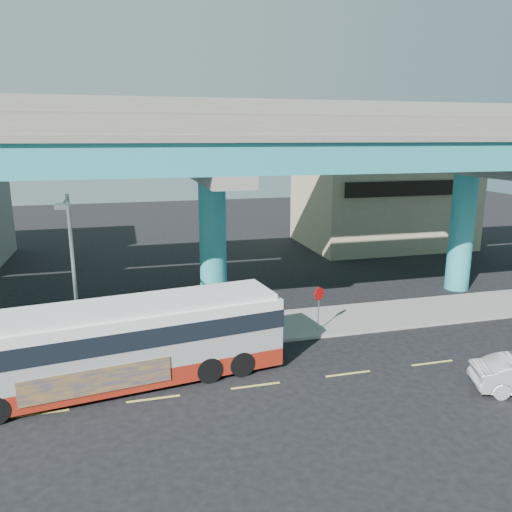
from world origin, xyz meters
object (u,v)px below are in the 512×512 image
object	(u,v)px
street_lamp	(71,256)
stop_sign	(319,300)
transit_bus	(121,341)
parked_car	(43,333)

from	to	relation	value
street_lamp	stop_sign	bearing A→B (deg)	3.66
transit_bus	parked_car	world-z (taller)	transit_bus
parked_car	stop_sign	world-z (taller)	stop_sign
transit_bus	street_lamp	world-z (taller)	street_lamp
street_lamp	stop_sign	xyz separation A→B (m)	(11.31, 0.72, -3.10)
stop_sign	parked_car	bearing A→B (deg)	171.66
parked_car	street_lamp	xyz separation A→B (m)	(1.76, -2.12, 4.04)
transit_bus	parked_car	distance (m)	5.70
street_lamp	transit_bus	bearing A→B (deg)	-50.76
transit_bus	parked_car	size ratio (longest dim) A/B	3.17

